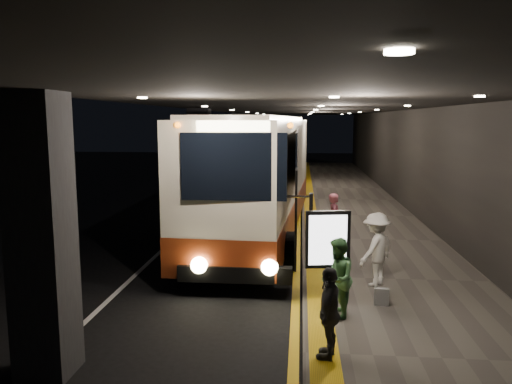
{
  "coord_description": "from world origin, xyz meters",
  "views": [
    {
      "loc": [
        2.43,
        -15.1,
        3.98
      ],
      "look_at": [
        1.01,
        0.52,
        1.7
      ],
      "focal_mm": 35.0,
      "sensor_mm": 36.0,
      "label": 1
    }
  ],
  "objects_px": {
    "bag_plain": "(330,294)",
    "info_sign": "(328,241)",
    "passenger_waiting_white": "(376,249)",
    "bag_polka": "(381,297)",
    "coach_second": "(275,153)",
    "passenger_boarding": "(335,220)",
    "passenger_waiting_grey": "(329,313)",
    "passenger_waiting_green": "(337,278)",
    "coach_third": "(285,144)",
    "stanchion_post": "(312,243)",
    "coach_main": "(259,181)"
  },
  "relations": [
    {
      "from": "passenger_waiting_white",
      "to": "info_sign",
      "type": "relative_size",
      "value": 0.87
    },
    {
      "from": "info_sign",
      "to": "passenger_boarding",
      "type": "bearing_deg",
      "value": 75.37
    },
    {
      "from": "coach_second",
      "to": "passenger_waiting_grey",
      "type": "relative_size",
      "value": 8.42
    },
    {
      "from": "coach_main",
      "to": "passenger_boarding",
      "type": "distance_m",
      "value": 3.28
    },
    {
      "from": "passenger_waiting_grey",
      "to": "bag_polka",
      "type": "relative_size",
      "value": 4.14
    },
    {
      "from": "coach_third",
      "to": "passenger_waiting_grey",
      "type": "bearing_deg",
      "value": -90.46
    },
    {
      "from": "bag_plain",
      "to": "stanchion_post",
      "type": "bearing_deg",
      "value": 95.96
    },
    {
      "from": "passenger_waiting_white",
      "to": "info_sign",
      "type": "xyz_separation_m",
      "value": [
        -1.19,
        -1.28,
        0.48
      ]
    },
    {
      "from": "coach_main",
      "to": "passenger_waiting_white",
      "type": "height_order",
      "value": "coach_main"
    },
    {
      "from": "info_sign",
      "to": "stanchion_post",
      "type": "height_order",
      "value": "info_sign"
    },
    {
      "from": "coach_second",
      "to": "passenger_waiting_green",
      "type": "xyz_separation_m",
      "value": [
        2.36,
        -22.06,
        -0.97
      ]
    },
    {
      "from": "coach_third",
      "to": "passenger_waiting_white",
      "type": "height_order",
      "value": "coach_third"
    },
    {
      "from": "passenger_boarding",
      "to": "bag_polka",
      "type": "xyz_separation_m",
      "value": [
        0.67,
        -4.74,
        -0.64
      ]
    },
    {
      "from": "coach_third",
      "to": "passenger_boarding",
      "type": "bearing_deg",
      "value": -88.87
    },
    {
      "from": "coach_third",
      "to": "bag_polka",
      "type": "xyz_separation_m",
      "value": [
        3.21,
        -37.19,
        -1.36
      ]
    },
    {
      "from": "passenger_boarding",
      "to": "bag_polka",
      "type": "relative_size",
      "value": 4.49
    },
    {
      "from": "passenger_waiting_grey",
      "to": "coach_third",
      "type": "bearing_deg",
      "value": -163.24
    },
    {
      "from": "coach_main",
      "to": "bag_plain",
      "type": "relative_size",
      "value": 39.8
    },
    {
      "from": "coach_second",
      "to": "bag_polka",
      "type": "xyz_separation_m",
      "value": [
        3.33,
        -21.34,
        -1.57
      ]
    },
    {
      "from": "bag_polka",
      "to": "stanchion_post",
      "type": "height_order",
      "value": "stanchion_post"
    },
    {
      "from": "passenger_waiting_green",
      "to": "coach_third",
      "type": "bearing_deg",
      "value": -174.39
    },
    {
      "from": "coach_second",
      "to": "passenger_waiting_white",
      "type": "relative_size",
      "value": 7.45
    },
    {
      "from": "bag_plain",
      "to": "passenger_waiting_white",
      "type": "bearing_deg",
      "value": 46.07
    },
    {
      "from": "coach_main",
      "to": "passenger_waiting_green",
      "type": "relative_size",
      "value": 8.16
    },
    {
      "from": "bag_plain",
      "to": "info_sign",
      "type": "bearing_deg",
      "value": -121.09
    },
    {
      "from": "coach_third",
      "to": "passenger_waiting_green",
      "type": "xyz_separation_m",
      "value": [
        2.24,
        -37.91,
        -0.75
      ]
    },
    {
      "from": "coach_third",
      "to": "bag_plain",
      "type": "height_order",
      "value": "coach_third"
    },
    {
      "from": "bag_polka",
      "to": "coach_main",
      "type": "bearing_deg",
      "value": 115.15
    },
    {
      "from": "passenger_waiting_green",
      "to": "coach_second",
      "type": "bearing_deg",
      "value": -171.67
    },
    {
      "from": "passenger_waiting_grey",
      "to": "passenger_waiting_green",
      "type": "bearing_deg",
      "value": -174.34
    },
    {
      "from": "info_sign",
      "to": "passenger_waiting_green",
      "type": "bearing_deg",
      "value": -86.97
    },
    {
      "from": "passenger_waiting_white",
      "to": "bag_polka",
      "type": "bearing_deg",
      "value": 38.33
    },
    {
      "from": "coach_second",
      "to": "info_sign",
      "type": "bearing_deg",
      "value": -87.59
    },
    {
      "from": "coach_main",
      "to": "info_sign",
      "type": "height_order",
      "value": "coach_main"
    },
    {
      "from": "bag_polka",
      "to": "passenger_boarding",
      "type": "bearing_deg",
      "value": 98.09
    },
    {
      "from": "coach_main",
      "to": "coach_second",
      "type": "xyz_separation_m",
      "value": [
        -0.18,
        14.65,
        0.0
      ]
    },
    {
      "from": "coach_second",
      "to": "passenger_boarding",
      "type": "bearing_deg",
      "value": -84.39
    },
    {
      "from": "coach_main",
      "to": "coach_third",
      "type": "xyz_separation_m",
      "value": [
        -0.07,
        30.5,
        -0.21
      ]
    },
    {
      "from": "coach_main",
      "to": "coach_third",
      "type": "distance_m",
      "value": 30.5
    },
    {
      "from": "passenger_boarding",
      "to": "passenger_waiting_white",
      "type": "distance_m",
      "value": 3.51
    },
    {
      "from": "passenger_waiting_white",
      "to": "bag_plain",
      "type": "distance_m",
      "value": 1.76
    },
    {
      "from": "bag_plain",
      "to": "coach_second",
      "type": "bearing_deg",
      "value": 96.1
    },
    {
      "from": "coach_second",
      "to": "passenger_waiting_green",
      "type": "bearing_deg",
      "value": -87.37
    },
    {
      "from": "coach_third",
      "to": "passenger_waiting_green",
      "type": "relative_size",
      "value": 7.2
    },
    {
      "from": "passenger_boarding",
      "to": "info_sign",
      "type": "xyz_separation_m",
      "value": [
        -0.46,
        -4.71,
        0.51
      ]
    },
    {
      "from": "passenger_boarding",
      "to": "bag_polka",
      "type": "bearing_deg",
      "value": -169.29
    },
    {
      "from": "passenger_boarding",
      "to": "passenger_waiting_green",
      "type": "height_order",
      "value": "passenger_boarding"
    },
    {
      "from": "coach_third",
      "to": "bag_polka",
      "type": "height_order",
      "value": "coach_third"
    },
    {
      "from": "coach_second",
      "to": "passenger_waiting_white",
      "type": "bearing_deg",
      "value": -83.88
    },
    {
      "from": "info_sign",
      "to": "stanchion_post",
      "type": "bearing_deg",
      "value": 85.41
    }
  ]
}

